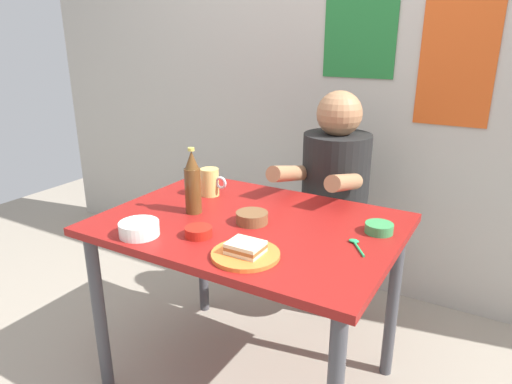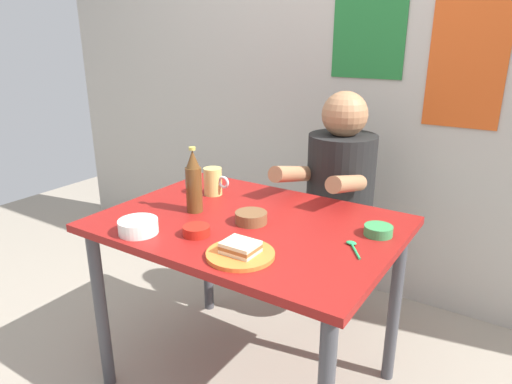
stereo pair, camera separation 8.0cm
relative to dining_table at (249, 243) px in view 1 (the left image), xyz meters
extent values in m
plane|color=gray|center=(0.00, 0.00, -0.65)|extent=(6.00, 6.00, 0.00)
cube|color=#ADA89E|center=(0.00, 1.05, 0.65)|extent=(4.40, 0.08, 2.60)
cube|color=#CC4C19|center=(0.53, 1.01, 0.65)|extent=(0.34, 0.01, 0.62)
cube|color=#1E6B2D|center=(0.05, 1.01, 0.80)|extent=(0.38, 0.01, 0.51)
cube|color=maroon|center=(0.00, 0.00, 0.08)|extent=(1.10, 0.80, 0.03)
cylinder|color=#3F3F44|center=(-0.49, -0.34, -0.29)|extent=(0.05, 0.05, 0.71)
cylinder|color=#3F3F44|center=(-0.49, 0.34, -0.29)|extent=(0.05, 0.05, 0.71)
cylinder|color=#3F3F44|center=(0.49, 0.34, -0.29)|extent=(0.05, 0.05, 0.71)
cylinder|color=#4C4C51|center=(0.10, 0.63, -0.44)|extent=(0.08, 0.08, 0.41)
cylinder|color=maroon|center=(0.10, 0.63, -0.22)|extent=(0.34, 0.34, 0.04)
cylinder|color=black|center=(0.10, 0.63, 0.06)|extent=(0.32, 0.32, 0.52)
sphere|color=#A0704C|center=(0.10, 0.63, 0.42)|extent=(0.21, 0.21, 0.21)
cylinder|color=#A0704C|center=(-0.03, 0.38, 0.18)|extent=(0.07, 0.31, 0.14)
cylinder|color=#A0704C|center=(0.23, 0.38, 0.18)|extent=(0.07, 0.31, 0.14)
cylinder|color=orange|center=(0.14, -0.26, 0.10)|extent=(0.22, 0.22, 0.01)
cube|color=beige|center=(0.14, -0.26, 0.11)|extent=(0.11, 0.09, 0.01)
cube|color=#9E592D|center=(0.14, -0.26, 0.13)|extent=(0.11, 0.09, 0.01)
cube|color=beige|center=(0.14, -0.26, 0.14)|extent=(0.11, 0.09, 0.01)
cylinder|color=#D1BC66|center=(-0.30, 0.16, 0.15)|extent=(0.08, 0.08, 0.12)
torus|color=silver|center=(-0.24, 0.16, 0.16)|extent=(0.06, 0.01, 0.06)
cylinder|color=#593819|center=(-0.23, -0.04, 0.18)|extent=(0.06, 0.06, 0.18)
cone|color=#593819|center=(-0.23, -0.04, 0.31)|extent=(0.05, 0.05, 0.07)
cylinder|color=#BFB74C|center=(-0.23, -0.04, 0.35)|extent=(0.03, 0.03, 0.01)
cylinder|color=#B21E14|center=(-0.08, -0.21, 0.11)|extent=(0.10, 0.10, 0.03)
cylinder|color=maroon|center=(-0.08, -0.21, 0.12)|extent=(0.08, 0.08, 0.02)
cylinder|color=silver|center=(-0.26, -0.31, 0.12)|extent=(0.14, 0.14, 0.05)
cylinder|color=tan|center=(-0.26, -0.31, 0.13)|extent=(0.11, 0.11, 0.02)
cylinder|color=brown|center=(0.02, -0.01, 0.11)|extent=(0.12, 0.12, 0.04)
cylinder|color=brown|center=(0.02, -0.01, 0.12)|extent=(0.10, 0.10, 0.02)
cylinder|color=#388C4C|center=(0.45, 0.14, 0.11)|extent=(0.10, 0.10, 0.03)
cylinder|color=#5B643A|center=(0.45, 0.14, 0.12)|extent=(0.08, 0.08, 0.02)
cylinder|color=#26A559|center=(0.44, -0.03, 0.10)|extent=(0.07, 0.09, 0.01)
ellipsoid|color=#26A559|center=(0.40, 0.01, 0.10)|extent=(0.04, 0.02, 0.01)
camera|label=1|loc=(0.82, -1.37, 0.76)|focal=32.07mm
camera|label=2|loc=(0.89, -1.33, 0.76)|focal=32.07mm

